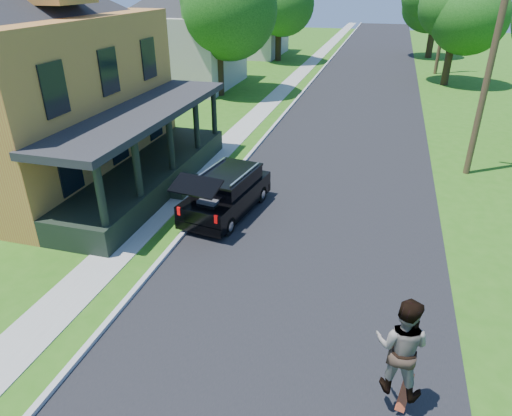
# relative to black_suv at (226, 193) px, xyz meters

# --- Properties ---
(ground) EXTENTS (140.00, 140.00, 0.00)m
(ground) POSITION_rel_black_suv_xyz_m (3.20, -4.74, -0.77)
(ground) COLOR #296013
(ground) RESTS_ON ground
(street) EXTENTS (8.00, 120.00, 0.02)m
(street) POSITION_rel_black_suv_xyz_m (3.20, 15.26, -0.77)
(street) COLOR black
(street) RESTS_ON ground
(curb) EXTENTS (0.15, 120.00, 0.12)m
(curb) POSITION_rel_black_suv_xyz_m (-0.85, 15.26, -0.77)
(curb) COLOR #ABAAA5
(curb) RESTS_ON ground
(sidewalk) EXTENTS (1.30, 120.00, 0.03)m
(sidewalk) POSITION_rel_black_suv_xyz_m (-2.40, 15.26, -0.77)
(sidewalk) COLOR gray
(sidewalk) RESTS_ON ground
(front_walk) EXTENTS (6.50, 1.20, 0.03)m
(front_walk) POSITION_rel_black_suv_xyz_m (-6.30, 1.26, -0.77)
(front_walk) COLOR gray
(front_walk) RESTS_ON ground
(neighbor_house_mid) EXTENTS (12.78, 12.78, 8.30)m
(neighbor_house_mid) POSITION_rel_black_suv_xyz_m (-10.30, 19.26, 3.42)
(neighbor_house_mid) COLOR #B1A99D
(neighbor_house_mid) RESTS_ON ground
(neighbor_house_far) EXTENTS (12.78, 12.78, 8.30)m
(neighbor_house_far) POSITION_rel_black_suv_xyz_m (-10.30, 35.26, 3.42)
(neighbor_house_far) COLOR #B1A99D
(neighbor_house_far) RESTS_ON ground
(black_suv) EXTENTS (2.22, 4.50, 2.01)m
(black_suv) POSITION_rel_black_suv_xyz_m (0.00, 0.00, 0.00)
(black_suv) COLOR black
(black_suv) RESTS_ON ground
(skateboarder) EXTENTS (1.13, 0.97, 2.02)m
(skateboarder) POSITION_rel_black_suv_xyz_m (5.70, -6.85, 0.81)
(skateboarder) COLOR black
(skateboarder) RESTS_ON ground
(skateboard) EXTENTS (0.32, 0.59, 0.63)m
(skateboard) POSITION_rel_black_suv_xyz_m (5.93, -6.75, -0.39)
(skateboard) COLOR #982C0D
(skateboard) RESTS_ON ground
(tree_left_mid) EXTENTS (6.56, 6.50, 9.29)m
(tree_left_mid) POSITION_rel_black_suv_xyz_m (-6.37, 16.81, 5.10)
(tree_left_mid) COLOR black
(tree_left_mid) RESTS_ON ground
(tree_right_mid) EXTENTS (6.26, 6.43, 8.35)m
(tree_right_mid) POSITION_rel_black_suv_xyz_m (9.05, 24.72, 4.79)
(tree_right_mid) COLOR black
(tree_right_mid) RESTS_ON ground
(utility_pole_near) EXTENTS (1.57, 0.34, 8.99)m
(utility_pole_near) POSITION_rel_black_suv_xyz_m (8.57, 6.23, 3.86)
(utility_pole_near) COLOR #40331E
(utility_pole_near) RESTS_ON ground
(utility_pole_far) EXTENTS (1.73, 0.49, 10.34)m
(utility_pole_far) POSITION_rel_black_suv_xyz_m (8.71, 29.19, 4.56)
(utility_pole_far) COLOR #40331E
(utility_pole_far) RESTS_ON ground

